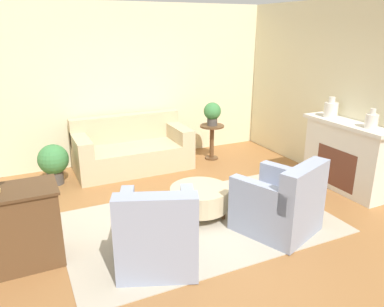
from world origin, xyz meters
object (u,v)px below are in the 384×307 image
at_px(dresser, 0,230).
at_px(vase_mantel_near, 331,109).
at_px(armchair_left, 157,234).
at_px(armchair_right, 280,205).
at_px(ottoman_table, 200,197).
at_px(couch, 132,150).
at_px(vase_mantel_far, 372,120).
at_px(side_table, 212,137).
at_px(potted_plant_floor, 53,161).
at_px(potted_plant_on_side_table, 212,112).

xyz_separation_m(dresser, vase_mantel_near, (4.69, 0.37, 0.74)).
height_order(armchair_left, dresser, armchair_left).
height_order(armchair_left, armchair_right, same).
height_order(ottoman_table, vase_mantel_near, vase_mantel_near).
distance_m(couch, armchair_left, 2.94).
height_order(vase_mantel_near, vase_mantel_far, vase_mantel_near).
bearing_deg(couch, dresser, -132.25).
relative_size(armchair_right, ottoman_table, 1.41).
bearing_deg(couch, vase_mantel_near, -35.56).
xyz_separation_m(ottoman_table, side_table, (1.22, 1.94, 0.17)).
distance_m(vase_mantel_near, vase_mantel_far, 0.75).
xyz_separation_m(armchair_left, vase_mantel_near, (3.23, 0.99, 0.83)).
bearing_deg(potted_plant_floor, ottoman_table, -50.67).
bearing_deg(dresser, ottoman_table, 3.70).
bearing_deg(side_table, armchair_right, -100.88).
bearing_deg(potted_plant_on_side_table, side_table, 0.00).
relative_size(couch, side_table, 3.00).
relative_size(side_table, vase_mantel_far, 2.42).
xyz_separation_m(armchair_left, side_table, (2.10, 2.71, 0.08)).
xyz_separation_m(potted_plant_on_side_table, potted_plant_floor, (-2.82, 0.01, -0.52)).
bearing_deg(vase_mantel_far, armchair_right, -171.72).
bearing_deg(armchair_left, vase_mantel_near, 17.00).
bearing_deg(potted_plant_on_side_table, dresser, -149.52).
height_order(vase_mantel_far, potted_plant_floor, vase_mantel_far).
height_order(couch, armchair_left, armchair_left).
height_order(dresser, potted_plant_on_side_table, potted_plant_on_side_table).
bearing_deg(vase_mantel_near, potted_plant_floor, 156.39).
bearing_deg(potted_plant_floor, vase_mantel_far, -32.04).
height_order(dresser, potted_plant_floor, dresser).
bearing_deg(ottoman_table, armchair_right, -47.57).
bearing_deg(vase_mantel_far, dresser, 175.39).
distance_m(armchair_left, potted_plant_on_side_table, 3.47).
xyz_separation_m(armchair_right, ottoman_table, (-0.70, 0.77, -0.09)).
height_order(vase_mantel_far, potted_plant_on_side_table, vase_mantel_far).
distance_m(couch, potted_plant_floor, 1.33).
relative_size(side_table, potted_plant_floor, 1.01).
distance_m(side_table, dresser, 4.12).
bearing_deg(dresser, side_table, 30.48).
relative_size(ottoman_table, dresser, 0.65).
relative_size(vase_mantel_far, potted_plant_floor, 0.42).
height_order(armchair_right, vase_mantel_far, vase_mantel_far).
height_order(ottoman_table, potted_plant_on_side_table, potted_plant_on_side_table).
distance_m(armchair_left, ottoman_table, 1.17).
relative_size(side_table, potted_plant_on_side_table, 1.54).
bearing_deg(potted_plant_on_side_table, vase_mantel_near, -56.50).
relative_size(armchair_left, side_table, 1.67).
xyz_separation_m(ottoman_table, vase_mantel_far, (2.36, -0.53, 0.90)).
distance_m(side_table, vase_mantel_near, 2.20).
xyz_separation_m(dresser, vase_mantel_far, (4.69, -0.38, 0.73)).
height_order(ottoman_table, dresser, dresser).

